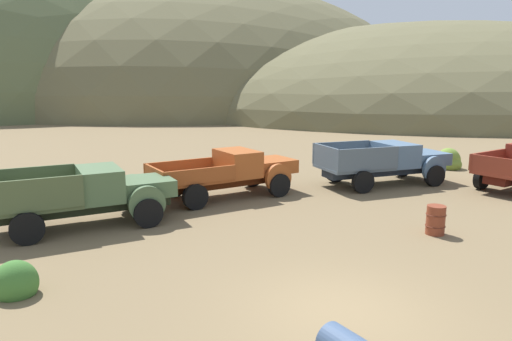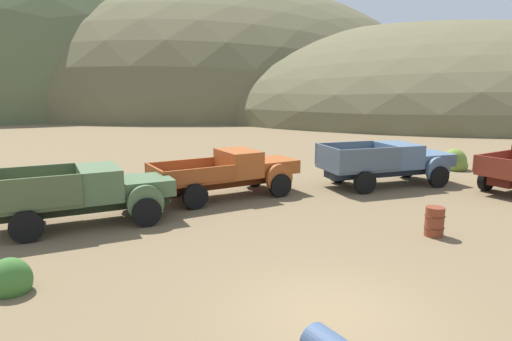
# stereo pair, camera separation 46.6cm
# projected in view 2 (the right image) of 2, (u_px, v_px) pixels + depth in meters

# --- Properties ---
(ground_plane) EXTENTS (300.00, 300.00, 0.00)m
(ground_plane) POSITION_uv_depth(u_px,v_px,m) (331.00, 314.00, 9.33)
(ground_plane) COLOR brown
(hill_distant) EXTENTS (76.94, 66.85, 52.44)m
(hill_distant) POSITION_uv_depth(u_px,v_px,m) (22.00, 109.00, 79.13)
(hill_distant) COLOR #56603D
(hill_distant) RESTS_ON ground
(hill_center) EXTENTS (86.01, 85.90, 44.68)m
(hill_center) POSITION_uv_depth(u_px,v_px,m) (204.00, 105.00, 90.76)
(hill_center) COLOR brown
(hill_center) RESTS_ON ground
(hill_far_right) EXTENTS (86.97, 79.62, 27.03)m
(hill_far_right) POSITION_uv_depth(u_px,v_px,m) (437.00, 110.00, 76.35)
(hill_far_right) COLOR brown
(hill_far_right) RESTS_ON ground
(truck_weathered_green) EXTENTS (6.04, 3.41, 1.91)m
(truck_weathered_green) POSITION_uv_depth(u_px,v_px,m) (95.00, 193.00, 15.18)
(truck_weathered_green) COLOR #232B1B
(truck_weathered_green) RESTS_ON ground
(truck_oxide_orange) EXTENTS (6.39, 3.74, 1.89)m
(truck_oxide_orange) POSITION_uv_depth(u_px,v_px,m) (237.00, 172.00, 18.88)
(truck_oxide_orange) COLOR #51220D
(truck_oxide_orange) RESTS_ON ground
(truck_chalk_blue) EXTENTS (6.31, 3.00, 1.91)m
(truck_chalk_blue) POSITION_uv_depth(u_px,v_px,m) (395.00, 162.00, 20.92)
(truck_chalk_blue) COLOR #262D39
(truck_chalk_blue) RESTS_ON ground
(oil_drum_by_truck) EXTENTS (0.61, 0.61, 0.91)m
(oil_drum_by_truck) POSITION_uv_depth(u_px,v_px,m) (434.00, 221.00, 13.99)
(oil_drum_by_truck) COLOR brown
(oil_drum_by_truck) RESTS_ON ground
(bush_near_barrel) EXTENTS (1.35, 1.35, 1.44)m
(bush_near_barrel) POSITION_uv_depth(u_px,v_px,m) (455.00, 164.00, 24.55)
(bush_near_barrel) COLOR olive
(bush_near_barrel) RESTS_ON ground
(bush_front_left) EXTENTS (0.96, 0.86, 1.03)m
(bush_front_left) POSITION_uv_depth(u_px,v_px,m) (11.00, 281.00, 10.29)
(bush_front_left) COLOR #3D702D
(bush_front_left) RESTS_ON ground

